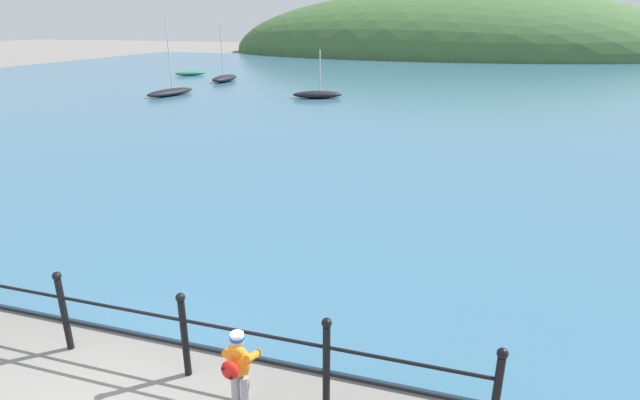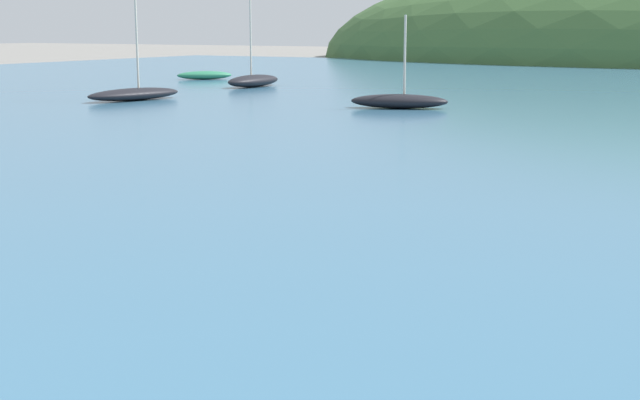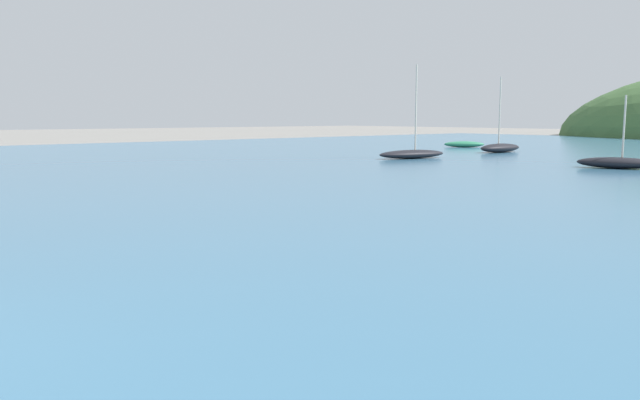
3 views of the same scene
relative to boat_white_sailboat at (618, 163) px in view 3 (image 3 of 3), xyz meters
name	(u,v)px [view 3 (image 3 of 3)]	position (x,y,z in m)	size (l,w,h in m)	color
boat_white_sailboat	(618,163)	(0.00, 0.00, 0.00)	(3.03, 1.84, 2.72)	black
boat_twin_mast	(412,154)	(-8.84, -1.50, 0.00)	(1.84, 3.70, 4.30)	black
boat_far_right	(500,148)	(-9.06, 5.99, 0.04)	(1.13, 3.25, 4.05)	black
boat_blue_hull	(464,144)	(-13.79, 9.11, -0.03)	(2.31, 2.29, 0.38)	#287551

